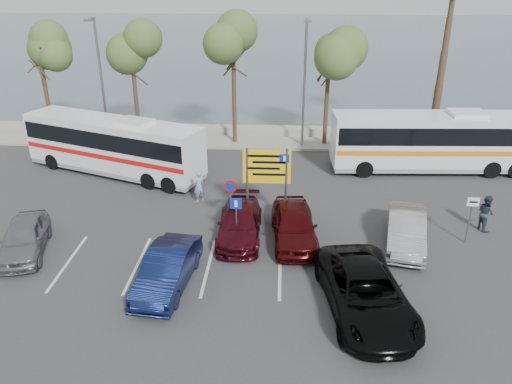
# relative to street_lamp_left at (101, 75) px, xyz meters

# --- Properties ---
(ground) EXTENTS (120.00, 120.00, 0.00)m
(ground) POSITION_rel_street_lamp_left_xyz_m (10.00, -13.52, -4.60)
(ground) COLOR #343436
(ground) RESTS_ON ground
(kerb_strip) EXTENTS (44.00, 2.40, 0.15)m
(kerb_strip) POSITION_rel_street_lamp_left_xyz_m (10.00, 0.48, -4.52)
(kerb_strip) COLOR gray
(kerb_strip) RESTS_ON ground
(seawall) EXTENTS (48.00, 0.80, 0.60)m
(seawall) POSITION_rel_street_lamp_left_xyz_m (10.00, 2.48, -4.30)
(seawall) COLOR #A29482
(seawall) RESTS_ON ground
(sea) EXTENTS (140.00, 140.00, 0.00)m
(sea) POSITION_rel_street_lamp_left_xyz_m (10.00, 46.48, -4.59)
(sea) COLOR #3E5664
(sea) RESTS_ON ground
(tree_far_left) EXTENTS (3.20, 3.20, 7.60)m
(tree_far_left) POSITION_rel_street_lamp_left_xyz_m (-4.00, 0.48, 1.73)
(tree_far_left) COLOR #382619
(tree_far_left) RESTS_ON kerb_strip
(tree_left) EXTENTS (3.20, 3.20, 7.20)m
(tree_left) POSITION_rel_street_lamp_left_xyz_m (2.00, 0.48, 1.41)
(tree_left) COLOR #382619
(tree_left) RESTS_ON kerb_strip
(tree_mid) EXTENTS (3.20, 3.20, 8.00)m
(tree_mid) POSITION_rel_street_lamp_left_xyz_m (8.50, 0.48, 2.06)
(tree_mid) COLOR #382619
(tree_mid) RESTS_ON kerb_strip
(tree_right) EXTENTS (3.20, 3.20, 7.40)m
(tree_right) POSITION_rel_street_lamp_left_xyz_m (14.50, 0.48, 1.57)
(tree_right) COLOR #382619
(tree_right) RESTS_ON kerb_strip
(street_lamp_left) EXTENTS (0.45, 1.15, 8.01)m
(street_lamp_left) POSITION_rel_street_lamp_left_xyz_m (0.00, 0.00, 0.00)
(street_lamp_left) COLOR slate
(street_lamp_left) RESTS_ON kerb_strip
(street_lamp_right) EXTENTS (0.45, 1.15, 8.01)m
(street_lamp_right) POSITION_rel_street_lamp_left_xyz_m (13.00, 0.00, 0.00)
(street_lamp_right) COLOR slate
(street_lamp_right) RESTS_ON kerb_strip
(direction_sign) EXTENTS (2.20, 0.12, 3.60)m
(direction_sign) POSITION_rel_street_lamp_left_xyz_m (11.00, -10.32, -2.17)
(direction_sign) COLOR slate
(direction_sign) RESTS_ON ground
(sign_no_stop) EXTENTS (0.60, 0.08, 2.35)m
(sign_no_stop) POSITION_rel_street_lamp_left_xyz_m (9.40, -11.13, -3.02)
(sign_no_stop) COLOR slate
(sign_no_stop) RESTS_ON ground
(sign_parking) EXTENTS (0.50, 0.07, 2.25)m
(sign_parking) POSITION_rel_street_lamp_left_xyz_m (9.80, -12.73, -3.13)
(sign_parking) COLOR slate
(sign_parking) RESTS_ON ground
(sign_taxi) EXTENTS (0.50, 0.07, 2.20)m
(sign_taxi) POSITION_rel_street_lamp_left_xyz_m (19.80, -12.03, -3.18)
(sign_taxi) COLOR slate
(sign_taxi) RESTS_ON ground
(lane_markings) EXTENTS (12.02, 4.20, 0.01)m
(lane_markings) POSITION_rel_street_lamp_left_xyz_m (8.86, -14.52, -4.60)
(lane_markings) COLOR silver
(lane_markings) RESTS_ON ground
(coach_bus_left) EXTENTS (10.98, 6.12, 3.39)m
(coach_bus_left) POSITION_rel_street_lamp_left_xyz_m (2.08, -5.03, -3.03)
(coach_bus_left) COLOR white
(coach_bus_left) RESTS_ON ground
(coach_bus_right) EXTENTS (11.56, 2.95, 3.57)m
(coach_bus_right) POSITION_rel_street_lamp_left_xyz_m (20.35, -3.59, -2.94)
(coach_bus_right) COLOR white
(coach_bus_right) RESTS_ON ground
(car_silver_a) EXTENTS (2.69, 4.45, 1.42)m
(car_silver_a) POSITION_rel_street_lamp_left_xyz_m (0.96, -13.84, -3.89)
(car_silver_a) COLOR gray
(car_silver_a) RESTS_ON ground
(car_blue) EXTENTS (2.02, 4.58, 1.46)m
(car_blue) POSITION_rel_street_lamp_left_xyz_m (7.48, -15.88, -3.87)
(car_blue) COLOR #0E1742
(car_blue) RESTS_ON ground
(car_maroon) EXTENTS (1.92, 4.63, 1.34)m
(car_maroon) POSITION_rel_street_lamp_left_xyz_m (9.88, -12.02, -3.93)
(car_maroon) COLOR #430B15
(car_maroon) RESTS_ON ground
(car_red) EXTENTS (2.20, 4.75, 1.58)m
(car_red) POSITION_rel_street_lamp_left_xyz_m (12.28, -12.22, -3.81)
(car_red) COLOR #41090B
(car_red) RESTS_ON ground
(suv_black) EXTENTS (3.42, 6.02, 1.59)m
(suv_black) POSITION_rel_street_lamp_left_xyz_m (14.68, -17.02, -3.81)
(suv_black) COLOR black
(suv_black) RESTS_ON ground
(car_silver_b) EXTENTS (2.38, 4.65, 1.46)m
(car_silver_b) POSITION_rel_street_lamp_left_xyz_m (17.08, -12.33, -3.87)
(car_silver_b) COLOR #99999E
(car_silver_b) RESTS_ON ground
(pedestrian_near) EXTENTS (0.73, 0.70, 1.68)m
(pedestrian_near) POSITION_rel_street_lamp_left_xyz_m (7.50, -8.52, -3.76)
(pedestrian_near) COLOR #84A1C0
(pedestrian_near) RESTS_ON ground
(pedestrian_far) EXTENTS (0.85, 0.97, 1.69)m
(pedestrian_far) POSITION_rel_street_lamp_left_xyz_m (21.00, -10.73, -3.75)
(pedestrian_far) COLOR #2E3345
(pedestrian_far) RESTS_ON ground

